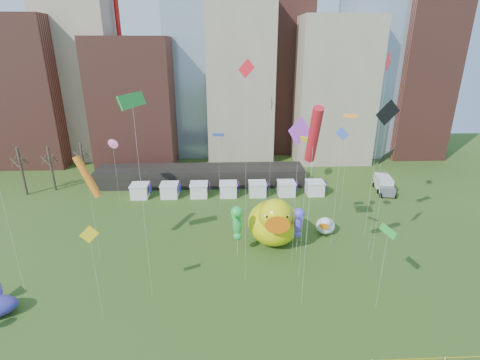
{
  "coord_description": "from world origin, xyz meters",
  "views": [
    {
      "loc": [
        0.51,
        -21.38,
        24.39
      ],
      "look_at": [
        1.95,
        11.65,
        12.0
      ],
      "focal_mm": 27.0,
      "sensor_mm": 36.0,
      "label": 1
    }
  ],
  "objects_px": {
    "small_duck": "(325,225)",
    "seahorse_green": "(237,220)",
    "seahorse_purple": "(298,221)",
    "box_truck": "(384,184)",
    "big_duck": "(274,221)"
  },
  "relations": [
    {
      "from": "small_duck",
      "to": "seahorse_purple",
      "type": "height_order",
      "value": "seahorse_purple"
    },
    {
      "from": "small_duck",
      "to": "seahorse_green",
      "type": "relative_size",
      "value": 0.59
    },
    {
      "from": "small_duck",
      "to": "seahorse_purple",
      "type": "relative_size",
      "value": 0.65
    },
    {
      "from": "big_duck",
      "to": "seahorse_purple",
      "type": "bearing_deg",
      "value": -36.74
    },
    {
      "from": "seahorse_green",
      "to": "small_duck",
      "type": "bearing_deg",
      "value": 44.11
    },
    {
      "from": "seahorse_purple",
      "to": "box_truck",
      "type": "bearing_deg",
      "value": 36.37
    },
    {
      "from": "small_duck",
      "to": "seahorse_green",
      "type": "bearing_deg",
      "value": -137.31
    },
    {
      "from": "big_duck",
      "to": "seahorse_purple",
      "type": "height_order",
      "value": "big_duck"
    },
    {
      "from": "box_truck",
      "to": "seahorse_green",
      "type": "bearing_deg",
      "value": -135.2
    },
    {
      "from": "big_duck",
      "to": "box_truck",
      "type": "xyz_separation_m",
      "value": [
        21.86,
        16.95,
        -1.88
      ]
    },
    {
      "from": "small_duck",
      "to": "seahorse_purple",
      "type": "bearing_deg",
      "value": -116.02
    },
    {
      "from": "big_duck",
      "to": "seahorse_green",
      "type": "height_order",
      "value": "big_duck"
    },
    {
      "from": "seahorse_green",
      "to": "box_truck",
      "type": "relative_size",
      "value": 1.03
    },
    {
      "from": "seahorse_purple",
      "to": "box_truck",
      "type": "distance_m",
      "value": 27.28
    },
    {
      "from": "seahorse_green",
      "to": "box_truck",
      "type": "height_order",
      "value": "seahorse_green"
    }
  ]
}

